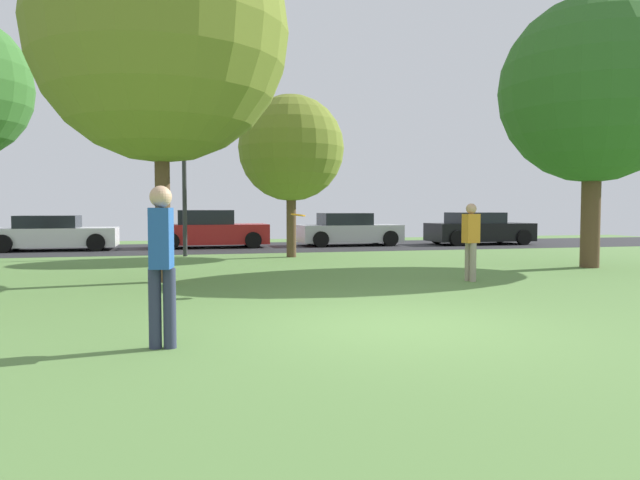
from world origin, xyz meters
TOP-DOWN VIEW (x-y plane):
  - ground_plane at (0.00, 0.00)m, footprint 44.00×44.00m
  - road_strip at (0.00, 16.00)m, footprint 44.00×6.40m
  - oak_tree_center at (0.84, 11.10)m, footprint 3.34×3.34m
  - maple_tree_near at (7.81, 5.97)m, footprint 4.78×4.78m
  - birch_tree_lone at (-3.01, 5.53)m, footprint 5.31×5.31m
  - person_catcher at (3.33, 4.07)m, footprint 0.35×0.30m
  - person_bystander at (-2.93, -0.56)m, footprint 0.30×0.35m
  - frisbee_disc at (-0.57, 3.36)m, footprint 0.31×0.31m
  - parked_car_white at (-7.07, 16.12)m, footprint 4.36×2.08m
  - parked_car_red at (-1.40, 16.32)m, footprint 4.40×2.10m
  - parked_car_silver at (4.29, 16.22)m, footprint 4.18×2.08m
  - parked_car_black at (9.97, 15.64)m, footprint 4.40×2.09m
  - street_lamp_post at (-2.43, 12.20)m, footprint 0.14×0.14m

SIDE VIEW (x-z plane):
  - ground_plane at x=0.00m, z-range 0.00..0.00m
  - road_strip at x=0.00m, z-range 0.00..0.01m
  - parked_car_white at x=-7.07m, z-range -0.04..1.24m
  - parked_car_silver at x=4.29m, z-range -0.05..1.30m
  - parked_car_black at x=9.97m, z-range -0.05..1.33m
  - parked_car_red at x=-1.40m, z-range -0.06..1.41m
  - person_catcher at x=3.33m, z-range 0.08..1.74m
  - person_bystander at x=-2.93m, z-range 0.11..1.91m
  - frisbee_disc at x=-0.57m, z-range 1.40..1.46m
  - street_lamp_post at x=-2.43m, z-range 0.00..4.50m
  - oak_tree_center at x=0.84m, z-range 0.88..5.99m
  - maple_tree_near at x=7.81m, z-range 1.09..8.09m
  - birch_tree_lone at x=-3.01m, z-range 1.24..9.06m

